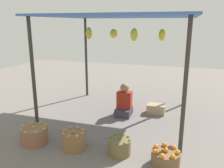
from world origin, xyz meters
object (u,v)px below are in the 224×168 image
at_px(basket_green_chilies, 119,147).
at_px(vendor_person, 124,103).
at_px(wooden_crate_near_vendor, 156,109).
at_px(basket_limes, 34,135).
at_px(basket_potatoes, 74,140).
at_px(basket_oranges, 166,157).

bearing_deg(basket_green_chilies, vendor_person, 102.08).
distance_m(vendor_person, wooden_crate_near_vendor, 0.81).
bearing_deg(wooden_crate_near_vendor, vendor_person, -155.13).
height_order(basket_limes, basket_potatoes, basket_potatoes).
distance_m(basket_green_chilies, wooden_crate_near_vendor, 2.08).
relative_size(basket_green_chilies, wooden_crate_near_vendor, 0.89).
bearing_deg(vendor_person, basket_limes, -124.50).
bearing_deg(wooden_crate_near_vendor, basket_potatoes, -119.15).
xyz_separation_m(basket_potatoes, basket_oranges, (1.59, -0.02, -0.03)).
distance_m(basket_limes, basket_oranges, 2.37).
distance_m(basket_limes, wooden_crate_near_vendor, 2.90).
bearing_deg(vendor_person, basket_green_chilies, -77.92).
bearing_deg(basket_potatoes, basket_oranges, -0.55).
bearing_deg(basket_limes, basket_oranges, 0.53).
distance_m(basket_limes, basket_green_chilies, 1.61).
height_order(basket_potatoes, basket_green_chilies, basket_potatoes).
bearing_deg(basket_potatoes, vendor_person, 75.64).
bearing_deg(basket_oranges, basket_green_chilies, 174.96).
distance_m(basket_green_chilies, basket_oranges, 0.77).
distance_m(basket_potatoes, basket_oranges, 1.59).
relative_size(basket_oranges, wooden_crate_near_vendor, 1.05).
height_order(basket_limes, wooden_crate_near_vendor, basket_limes).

